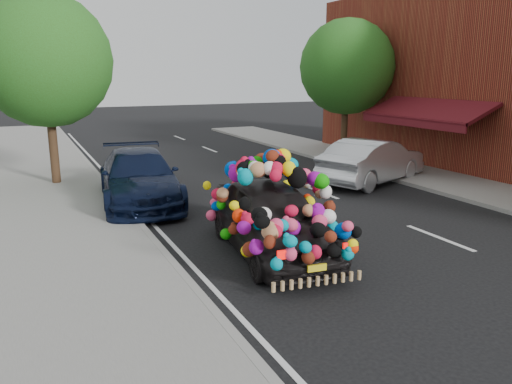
% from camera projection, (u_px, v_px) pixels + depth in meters
% --- Properties ---
extents(ground, '(100.00, 100.00, 0.00)m').
position_uv_depth(ground, '(302.00, 263.00, 9.79)').
color(ground, black).
rests_on(ground, ground).
extents(sidewalk, '(4.00, 60.00, 0.12)m').
position_uv_depth(sidewalk, '(70.00, 302.00, 7.98)').
color(sidewalk, gray).
rests_on(sidewalk, ground).
extents(kerb, '(0.15, 60.00, 0.13)m').
position_uv_depth(kerb, '(187.00, 281.00, 8.79)').
color(kerb, gray).
rests_on(kerb, ground).
extents(footpath_far, '(3.00, 40.00, 0.12)m').
position_uv_depth(footpath_far, '(477.00, 189.00, 15.84)').
color(footpath_far, gray).
rests_on(footpath_far, ground).
extents(lane_markings, '(6.00, 50.00, 0.01)m').
position_uv_depth(lane_markings, '(439.00, 238.00, 11.30)').
color(lane_markings, silver).
rests_on(lane_markings, ground).
extents(tree_near_sidewalk, '(4.20, 4.20, 6.13)m').
position_uv_depth(tree_near_sidewalk, '(45.00, 61.00, 15.62)').
color(tree_near_sidewalk, '#332114').
rests_on(tree_near_sidewalk, ground).
extents(tree_far_b, '(4.00, 4.00, 5.90)m').
position_uv_depth(tree_far_b, '(347.00, 67.00, 21.02)').
color(tree_far_b, '#332114').
rests_on(tree_far_b, ground).
extents(plush_art_car, '(2.64, 4.76, 2.13)m').
position_uv_depth(plush_art_car, '(271.00, 201.00, 10.18)').
color(plush_art_car, black).
rests_on(plush_art_car, ground).
extents(navy_sedan, '(2.72, 5.37, 1.49)m').
position_uv_depth(navy_sedan, '(139.00, 177.00, 14.21)').
color(navy_sedan, black).
rests_on(navy_sedan, ground).
extents(silver_hatchback, '(4.83, 3.15, 1.50)m').
position_uv_depth(silver_hatchback, '(372.00, 161.00, 16.82)').
color(silver_hatchback, silver).
rests_on(silver_hatchback, ground).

